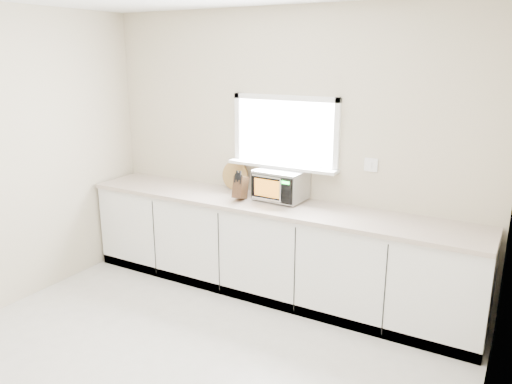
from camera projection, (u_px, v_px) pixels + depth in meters
The scene contains 7 objects.
back_wall at pixel (286, 151), 4.82m from camera, with size 4.00×0.17×2.70m.
cabinets at pixel (271, 250), 4.82m from camera, with size 3.92×0.60×0.88m, color white.
countertop at pixel (270, 205), 4.69m from camera, with size 3.92×0.64×0.04m, color #B6A496.
microwave at pixel (281, 184), 4.74m from camera, with size 0.47×0.40×0.29m.
knife_block at pixel (240, 187), 4.76m from camera, with size 0.12×0.21×0.29m.
cutting_board at pixel (235, 175), 5.12m from camera, with size 0.30×0.30×0.02m, color olive.
coffee_grinder at pixel (294, 189), 4.73m from camera, with size 0.14×0.14×0.23m.
Camera 1 is at (2.10, -2.28, 2.27)m, focal length 35.00 mm.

